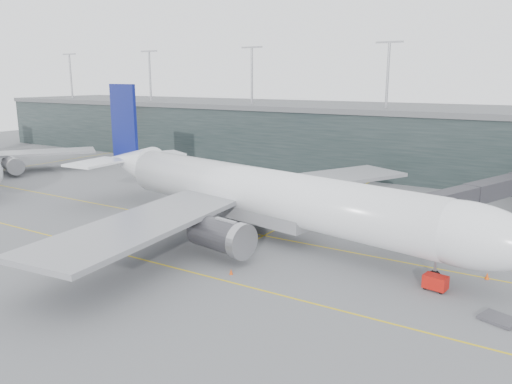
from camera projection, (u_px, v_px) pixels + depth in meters
The scene contains 17 objects.
ground at pixel (249, 223), 76.12m from camera, with size 320.00×320.00×0.00m, color slate.
taxiline_a at pixel (235, 230), 72.81m from camera, with size 160.00×0.25×0.02m, color gold.
taxiline_b at pixel (159, 264), 59.57m from camera, with size 160.00×0.25×0.02m, color gold.
taxiline_lead_main at pixel (332, 201), 90.07m from camera, with size 0.25×60.00×0.02m, color gold.
taxiline_lead_adj at pixel (51, 162), 131.36m from camera, with size 0.25×60.00×0.02m, color gold.
terminal at pixel (377, 137), 122.38m from camera, with size 240.00×36.00×29.00m.
main_aircraft at pixel (261, 194), 69.86m from camera, with size 73.42×68.13×20.66m.
jet_bridge at pixel (485, 186), 78.77m from camera, with size 18.78×44.69×6.78m.
gse_cart at pixel (435, 282), 52.00m from camera, with size 2.57×1.86×1.61m.
baggage_dolly at pixel (499, 319), 45.53m from camera, with size 3.05×2.44×0.31m, color #3D3C41.
uld_a at pixel (253, 199), 87.71m from camera, with size 2.08×1.76×1.72m.
uld_b at pixel (268, 200), 87.08m from camera, with size 2.17×1.90×1.69m.
uld_c at pixel (289, 203), 84.27m from camera, with size 2.42×2.10×1.91m.
cone_nose at pixel (487, 276), 54.95m from camera, with size 0.49×0.49×0.77m, color #F5520D.
cone_wing_stbd at pixel (231, 272), 56.28m from camera, with size 0.42×0.42×0.67m, color #CE420B.
cone_wing_port at pixel (340, 212), 81.01m from camera, with size 0.45×0.45×0.72m, color #F6460D.
cone_tail at pixel (152, 227), 73.16m from camera, with size 0.40×0.40×0.64m, color orange.
Camera 1 is at (39.58, -61.49, 21.67)m, focal length 35.00 mm.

